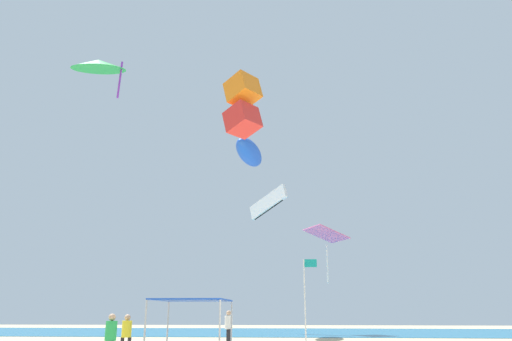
{
  "coord_description": "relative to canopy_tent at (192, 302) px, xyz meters",
  "views": [
    {
      "loc": [
        1.25,
        -16.84,
        1.67
      ],
      "look_at": [
        -1.06,
        10.91,
        10.06
      ],
      "focal_mm": 33.29,
      "sensor_mm": 36.0,
      "label": 1
    }
  ],
  "objects": [
    {
      "name": "kite_inflatable_blue",
      "position": [
        0.5,
        18.45,
        12.76
      ],
      "size": [
        3.0,
        6.21,
        2.45
      ],
      "rotation": [
        0.0,
        0.0,
        4.57
      ],
      "color": "blue"
    },
    {
      "name": "canopy_tent",
      "position": [
        0.0,
        0.0,
        0.0
      ],
      "size": [
        2.88,
        3.31,
        2.22
      ],
      "color": "#B2B2B7",
      "rests_on": "ground"
    },
    {
      "name": "kite_delta_green",
      "position": [
        -9.22,
        8.88,
        16.29
      ],
      "size": [
        3.96,
        3.99,
        3.53
      ],
      "rotation": [
        0.0,
        0.0,
        3.2
      ],
      "color": "green"
    },
    {
      "name": "person_leftmost",
      "position": [
        -2.22,
        -2.88,
        -1.14
      ],
      "size": [
        0.39,
        0.39,
        1.66
      ],
      "rotation": [
        0.0,
        0.0,
        5.59
      ],
      "color": "brown",
      "rests_on": "ground"
    },
    {
      "name": "ocean_strip",
      "position": [
        3.01,
        26.29,
        -2.09
      ],
      "size": [
        110.0,
        20.97,
        0.03
      ],
      "primitive_type": "cube",
      "color": "#1E6B93",
      "rests_on": "ground"
    },
    {
      "name": "kite_parafoil_white",
      "position": [
        1.83,
        22.91,
        9.34
      ],
      "size": [
        3.71,
        3.38,
        2.87
      ],
      "rotation": [
        0.0,
        0.0,
        2.44
      ],
      "color": "white"
    },
    {
      "name": "kite_box_orange",
      "position": [
        1.81,
        1.63,
        9.46
      ],
      "size": [
        2.06,
        2.0,
        3.09
      ],
      "rotation": [
        0.0,
        0.0,
        4.06
      ],
      "color": "orange"
    },
    {
      "name": "banner_flag",
      "position": [
        4.68,
        1.93,
        0.28
      ],
      "size": [
        0.61,
        0.06,
        4.0
      ],
      "color": "silver",
      "rests_on": "ground"
    },
    {
      "name": "kite_diamond_pink",
      "position": [
        6.89,
        20.99,
        5.84
      ],
      "size": [
        3.98,
        4.04,
        4.66
      ],
      "rotation": [
        0.0,
        0.0,
        2.03
      ],
      "color": "pink"
    },
    {
      "name": "person_central",
      "position": [
        -2.61,
        -0.18,
        -1.16
      ],
      "size": [
        0.43,
        0.39,
        1.62
      ],
      "rotation": [
        0.0,
        0.0,
        3.16
      ],
      "color": "black",
      "rests_on": "ground"
    },
    {
      "name": "person_rightmost",
      "position": [
        0.46,
        7.54,
        -1.04
      ],
      "size": [
        0.43,
        0.47,
        1.81
      ],
      "rotation": [
        0.0,
        0.0,
        5.05
      ],
      "color": "black",
      "rests_on": "ground"
    }
  ]
}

